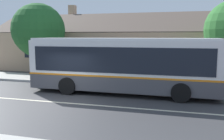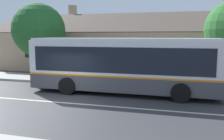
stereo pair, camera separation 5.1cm
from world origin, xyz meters
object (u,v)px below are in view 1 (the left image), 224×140
(bench_by_building, at_px, (43,73))
(bench_down_street, at_px, (102,75))
(street_tree_secondary, at_px, (38,32))
(transit_bus, at_px, (123,64))

(bench_by_building, xyz_separation_m, bench_down_street, (4.72, 0.22, 0.01))
(bench_by_building, height_order, street_tree_secondary, street_tree_secondary)
(bench_by_building, xyz_separation_m, street_tree_secondary, (-1.24, 1.52, 3.09))
(transit_bus, distance_m, bench_down_street, 3.81)
(bench_by_building, height_order, bench_down_street, same)
(bench_by_building, distance_m, bench_down_street, 4.72)
(bench_by_building, relative_size, bench_down_street, 0.93)
(transit_bus, relative_size, street_tree_secondary, 1.81)
(bench_by_building, distance_m, street_tree_secondary, 3.66)
(bench_down_street, xyz_separation_m, street_tree_secondary, (-5.95, 1.30, 3.08))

